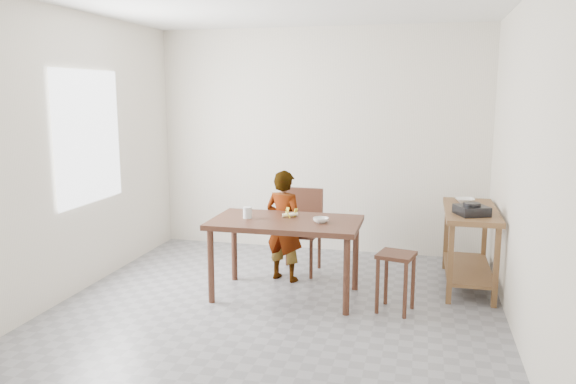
% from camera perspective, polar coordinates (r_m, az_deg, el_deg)
% --- Properties ---
extents(floor, '(4.00, 4.00, 0.04)m').
position_cam_1_polar(floor, '(5.24, -1.05, -11.80)').
color(floor, gray).
rests_on(floor, ground).
extents(wall_back, '(4.00, 0.04, 2.70)m').
position_cam_1_polar(wall_back, '(6.86, 3.20, 5.19)').
color(wall_back, silver).
rests_on(wall_back, ground).
extents(wall_front, '(4.00, 0.04, 2.70)m').
position_cam_1_polar(wall_front, '(3.01, -10.90, -1.29)').
color(wall_front, silver).
rests_on(wall_front, ground).
extents(wall_left, '(0.04, 4.00, 2.70)m').
position_cam_1_polar(wall_left, '(5.75, -21.00, 3.59)').
color(wall_left, silver).
rests_on(wall_left, ground).
extents(wall_right, '(0.04, 4.00, 2.70)m').
position_cam_1_polar(wall_right, '(4.81, 22.91, 2.30)').
color(wall_right, silver).
rests_on(wall_right, ground).
extents(window_pane, '(0.02, 1.10, 1.30)m').
position_cam_1_polar(window_pane, '(5.88, -19.59, 5.27)').
color(window_pane, silver).
rests_on(window_pane, wall_left).
extents(dining_table, '(1.40, 0.80, 0.75)m').
position_cam_1_polar(dining_table, '(5.39, -0.25, -6.74)').
color(dining_table, '#432418').
rests_on(dining_table, floor).
extents(prep_counter, '(0.50, 1.20, 0.80)m').
position_cam_1_polar(prep_counter, '(5.93, 17.89, -5.42)').
color(prep_counter, brown).
rests_on(prep_counter, floor).
extents(child, '(0.49, 0.39, 1.16)m').
position_cam_1_polar(child, '(5.79, -0.38, -3.45)').
color(child, silver).
rests_on(child, floor).
extents(dining_chair, '(0.46, 0.46, 0.90)m').
position_cam_1_polar(dining_chair, '(6.08, 1.10, -4.06)').
color(dining_chair, '#432418').
rests_on(dining_chair, floor).
extents(stool, '(0.37, 0.37, 0.54)m').
position_cam_1_polar(stool, '(5.15, 10.86, -8.99)').
color(stool, '#432418').
rests_on(stool, floor).
extents(glass_tumbler, '(0.11, 0.11, 0.11)m').
position_cam_1_polar(glass_tumbler, '(5.37, -4.14, -2.10)').
color(glass_tumbler, silver).
rests_on(glass_tumbler, dining_table).
extents(small_bowl, '(0.16, 0.16, 0.05)m').
position_cam_1_polar(small_bowl, '(5.19, 3.35, -2.86)').
color(small_bowl, white).
rests_on(small_bowl, dining_table).
extents(banana, '(0.20, 0.17, 0.06)m').
position_cam_1_polar(banana, '(5.40, 0.22, -2.26)').
color(banana, '#EBD74F').
rests_on(banana, dining_table).
extents(serving_bowl, '(0.23, 0.23, 0.05)m').
position_cam_1_polar(serving_bowl, '(6.13, 17.53, -0.83)').
color(serving_bowl, white).
rests_on(serving_bowl, prep_counter).
extents(gas_burner, '(0.35, 0.35, 0.09)m').
position_cam_1_polar(gas_burner, '(5.54, 18.16, -1.78)').
color(gas_burner, black).
rests_on(gas_burner, prep_counter).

